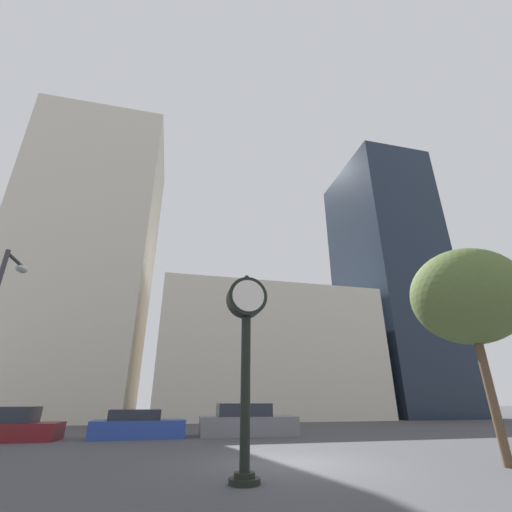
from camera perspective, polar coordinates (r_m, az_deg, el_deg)
The scene contains 9 objects.
ground_plane at distance 11.04m, azimuth 6.54°, elevation -31.14°, with size 200.00×200.00×0.00m, color #424247.
building_tall_tower at distance 37.70m, azimuth -26.18°, elevation -0.59°, with size 11.63×12.00×28.83m.
building_storefront_row at distance 35.73m, azimuth 1.31°, elevation -16.13°, with size 20.37×12.00×11.63m.
building_glass_modern at distance 44.32m, azimuth 21.08°, elevation -3.56°, with size 8.81×12.00×30.27m.
street_clock at distance 8.45m, azimuth -1.67°, elevation -13.10°, with size 0.97×0.67×4.58m.
car_maroon at distance 19.56m, azimuth -36.04°, elevation -22.01°, with size 4.07×1.93×1.35m.
car_blue at distance 18.52m, azimuth -19.07°, elevation -25.17°, with size 4.18×1.85×1.21m.
car_grey at distance 18.80m, azimuth -1.49°, elevation -25.91°, with size 4.79×1.91×1.46m.
bare_tree at distance 12.50m, azimuth 31.70°, elevation -5.77°, with size 3.25×3.25×6.04m.
Camera 1 is at (-3.57, -10.32, 1.60)m, focal length 24.00 mm.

